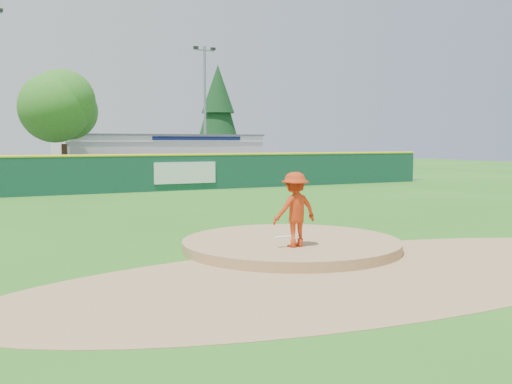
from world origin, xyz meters
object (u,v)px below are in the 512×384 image
conifer_tree (218,111)px  light_pole_right (205,105)px  pool_building_grp (157,155)px  van (186,172)px  pitcher (295,210)px  deciduous_tree (63,112)px

conifer_tree → light_pole_right: size_ratio=0.95×
pool_building_grp → conifer_tree: 8.95m
van → light_pole_right: size_ratio=0.54×
van → light_pole_right: (3.56, 5.59, 4.78)m
conifer_tree → light_pole_right: 8.06m
van → conifer_tree: (7.56, 12.59, 4.78)m
pitcher → van: (5.85, 24.30, -0.36)m
pitcher → conifer_tree: (13.41, 36.89, 4.41)m
pool_building_grp → deciduous_tree: 11.01m
pitcher → light_pole_right: bearing=-111.8°
pool_building_grp → deciduous_tree: size_ratio=2.07×
van → pool_building_grp: bearing=-18.6°
light_pole_right → conifer_tree: bearing=60.3°
van → deciduous_tree: deciduous_tree is taller
van → light_pole_right: bearing=-47.4°
van → conifer_tree: conifer_tree is taller
pool_building_grp → conifer_tree: conifer_tree is taller
pitcher → deciduous_tree: size_ratio=0.24×
pool_building_grp → light_pole_right: bearing=-44.9°
conifer_tree → pitcher: bearing=-110.0°
pitcher → deciduous_tree: 26.16m
pitcher → pool_building_grp: 33.51m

